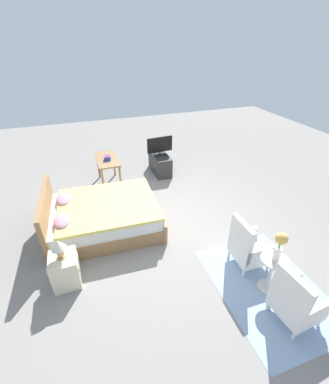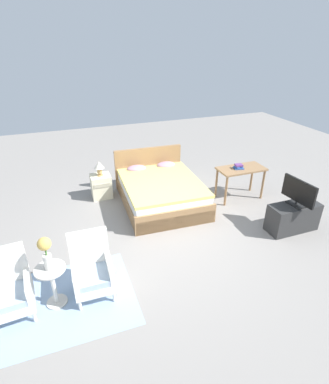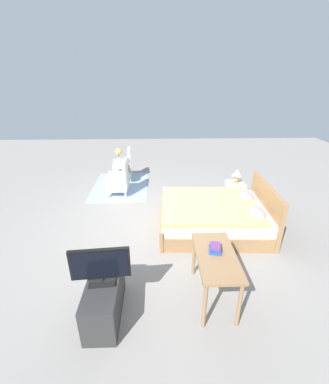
{
  "view_description": "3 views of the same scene",
  "coord_description": "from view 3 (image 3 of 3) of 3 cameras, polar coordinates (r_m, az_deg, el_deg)",
  "views": [
    {
      "loc": [
        -4.03,
        1.31,
        3.36
      ],
      "look_at": [
        0.02,
        -0.09,
        0.71
      ],
      "focal_mm": 24.0,
      "sensor_mm": 36.0,
      "label": 1
    },
    {
      "loc": [
        -1.71,
        -4.34,
        3.26
      ],
      "look_at": [
        -0.07,
        0.11,
        0.81
      ],
      "focal_mm": 28.0,
      "sensor_mm": 36.0,
      "label": 2
    },
    {
      "loc": [
        4.64,
        -0.01,
        2.87
      ],
      "look_at": [
        0.09,
        0.13,
        0.79
      ],
      "focal_mm": 24.0,
      "sensor_mm": 36.0,
      "label": 3
    }
  ],
  "objects": [
    {
      "name": "ground_plane",
      "position": [
        5.46,
        -1.42,
        -7.17
      ],
      "size": [
        16.0,
        16.0,
        0.0
      ],
      "primitive_type": "plane",
      "color": "gray"
    },
    {
      "name": "flower_vase",
      "position": [
        7.07,
        -10.15,
        8.05
      ],
      "size": [
        0.17,
        0.17,
        0.48
      ],
      "color": "silver",
      "rests_on": "side_table"
    },
    {
      "name": "tv_stand",
      "position": [
        3.64,
        -13.17,
        -21.95
      ],
      "size": [
        0.96,
        0.4,
        0.53
      ],
      "color": "#2D2D2D",
      "rests_on": "ground_plane"
    },
    {
      "name": "side_table",
      "position": [
        7.23,
        -9.85,
        4.08
      ],
      "size": [
        0.4,
        0.4,
        0.61
      ],
      "color": "beige",
      "rests_on": "ground_plane"
    },
    {
      "name": "armchair_by_window_left",
      "position": [
        7.72,
        -9.0,
        5.45
      ],
      "size": [
        0.58,
        0.58,
        0.92
      ],
      "color": "white",
      "rests_on": "floor_rug"
    },
    {
      "name": "nightstand",
      "position": [
        6.45,
        15.29,
        -0.16
      ],
      "size": [
        0.44,
        0.41,
        0.53
      ],
      "color": "beige",
      "rests_on": "ground_plane"
    },
    {
      "name": "floor_rug",
      "position": [
        7.38,
        -9.72,
        1.31
      ],
      "size": [
        2.1,
        1.5,
        0.01
      ],
      "color": "#8EA8C6",
      "rests_on": "ground_plane"
    },
    {
      "name": "vanity_desk",
      "position": [
        3.58,
        11.31,
        -14.89
      ],
      "size": [
        1.04,
        0.52,
        0.73
      ],
      "color": "#8E6B47",
      "rests_on": "ground_plane"
    },
    {
      "name": "armchair_by_window_right",
      "position": [
        6.74,
        -10.0,
        2.51
      ],
      "size": [
        0.55,
        0.55,
        0.92
      ],
      "color": "white",
      "rests_on": "floor_rug"
    },
    {
      "name": "table_lamp",
      "position": [
        6.27,
        15.78,
        3.84
      ],
      "size": [
        0.22,
        0.22,
        0.33
      ],
      "color": "tan",
      "rests_on": "nightstand"
    },
    {
      "name": "book_stack",
      "position": [
        3.55,
        11.18,
        -12.14
      ],
      "size": [
        0.23,
        0.2,
        0.1
      ],
      "color": "#284C8E",
      "rests_on": "vanity_desk"
    },
    {
      "name": "tv_flatscreen",
      "position": [
        3.28,
        -14.07,
        -15.64
      ],
      "size": [
        0.23,
        0.72,
        0.5
      ],
      "color": "black",
      "rests_on": "tv_stand"
    },
    {
      "name": "bed",
      "position": [
        5.26,
        11.22,
        -5.25
      ],
      "size": [
        1.71,
        2.17,
        0.96
      ],
      "color": "#997047",
      "rests_on": "ground_plane"
    }
  ]
}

